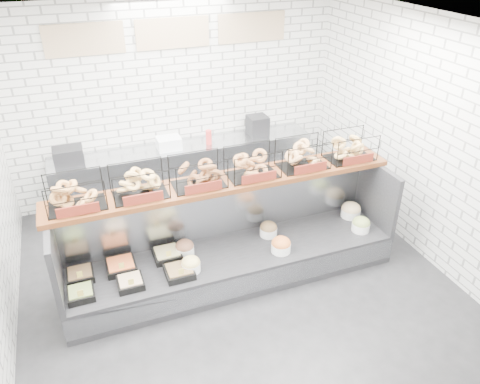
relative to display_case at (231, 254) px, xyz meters
name	(u,v)px	position (x,y,z in m)	size (l,w,h in m)	color
ground	(242,292)	(0.01, -0.35, -0.33)	(5.50, 5.50, 0.00)	black
room_shell	(222,112)	(0.01, 0.26, 1.73)	(5.02, 5.51, 3.01)	silver
display_case	(231,254)	(0.00, 0.00, 0.00)	(4.00, 0.90, 1.20)	black
bagel_shelf	(226,170)	(0.01, 0.17, 1.06)	(4.10, 0.50, 0.40)	#421F0E
prep_counter	(186,171)	(0.00, 2.08, 0.14)	(4.00, 0.60, 1.20)	#93969B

